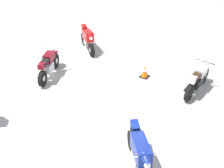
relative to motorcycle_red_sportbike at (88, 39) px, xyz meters
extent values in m
plane|color=#B7B2A8|center=(-3.01, 2.71, -0.59)|extent=(40.00, 40.00, 0.00)
cylinder|color=black|center=(-0.51, 0.42, -0.29)|extent=(0.56, 0.51, 0.60)
cylinder|color=black|center=(0.53, -0.44, -0.29)|extent=(0.60, 0.56, 0.60)
cylinder|color=silver|center=(-0.51, 0.42, -0.29)|extent=(0.28, 0.27, 0.21)
cylinder|color=silver|center=(0.53, -0.44, -0.29)|extent=(0.28, 0.27, 0.21)
cube|color=silver|center=(0.05, -0.04, -0.19)|extent=(0.61, 0.57, 0.32)
cube|color=red|center=(-0.07, 0.06, 0.21)|extent=(0.99, 0.91, 0.57)
cone|color=red|center=(-0.47, 0.39, 0.36)|extent=(0.49, 0.49, 0.39)
cube|color=black|center=(0.24, -0.20, 0.28)|extent=(0.63, 0.58, 0.12)
cube|color=red|center=(0.47, -0.39, 0.36)|extent=(0.41, 0.39, 0.23)
cylinder|color=silver|center=(0.48, -0.30, 0.18)|extent=(0.36, 0.32, 0.17)
cylinder|color=silver|center=(0.38, -0.42, 0.18)|extent=(0.36, 0.32, 0.17)
cylinder|color=silver|center=(-0.36, 0.30, 0.38)|extent=(0.48, 0.56, 0.04)
sphere|color=silver|center=(-0.53, 0.44, 0.31)|extent=(0.16, 0.16, 0.16)
cylinder|color=black|center=(0.22, 2.13, -0.27)|extent=(0.35, 0.64, 0.64)
cylinder|color=black|center=(-0.31, 3.48, -0.27)|extent=(0.35, 0.64, 0.64)
cylinder|color=silver|center=(0.22, 2.13, -0.27)|extent=(0.21, 0.26, 0.22)
cylinder|color=silver|center=(-0.31, 3.48, -0.27)|extent=(0.21, 0.26, 0.22)
cube|color=silver|center=(-0.07, 2.85, -0.17)|extent=(0.47, 0.62, 0.32)
cube|color=maroon|center=(0.01, 2.67, 0.23)|extent=(0.50, 0.64, 0.30)
cube|color=maroon|center=(0.22, 2.13, 0.08)|extent=(0.31, 0.47, 0.08)
cube|color=black|center=(-0.16, 3.09, 0.25)|extent=(0.46, 0.65, 0.12)
cube|color=maroon|center=(-0.27, 3.37, 0.23)|extent=(0.32, 0.38, 0.18)
cylinder|color=silver|center=(-0.05, 3.29, -0.22)|extent=(0.30, 0.56, 0.16)
cylinder|color=silver|center=(0.13, 2.36, 0.48)|extent=(0.66, 0.29, 0.04)
sphere|color=silver|center=(0.21, 2.16, 0.28)|extent=(0.16, 0.16, 0.16)
cylinder|color=black|center=(-4.86, 4.54, -0.29)|extent=(0.56, 0.60, 0.60)
cylinder|color=silver|center=(-4.86, 4.54, -0.29)|extent=(0.27, 0.28, 0.21)
cube|color=silver|center=(-5.26, 5.02, -0.19)|extent=(0.57, 0.61, 0.32)
cube|color=navy|center=(-5.36, 5.14, 0.21)|extent=(0.91, 0.99, 0.57)
cone|color=navy|center=(-5.69, 5.54, 0.36)|extent=(0.49, 0.49, 0.39)
cube|color=black|center=(-5.10, 4.83, 0.28)|extent=(0.59, 0.63, 0.12)
cube|color=navy|center=(-4.91, 4.60, 0.36)|extent=(0.39, 0.41, 0.23)
cylinder|color=silver|center=(-4.88, 4.69, 0.18)|extent=(0.32, 0.36, 0.17)
cylinder|color=silver|center=(-5.00, 4.59, 0.18)|extent=(0.32, 0.36, 0.17)
cylinder|color=silver|center=(-5.60, 5.43, 0.38)|extent=(0.56, 0.48, 0.04)
sphere|color=silver|center=(-5.74, 5.60, 0.31)|extent=(0.16, 0.16, 0.16)
cylinder|color=black|center=(-5.67, 0.00, -0.27)|extent=(0.19, 0.65, 0.64)
cylinder|color=black|center=(-5.52, 1.44, -0.27)|extent=(0.19, 0.65, 0.64)
cylinder|color=black|center=(-5.67, 0.00, -0.27)|extent=(0.16, 0.24, 0.22)
cylinder|color=black|center=(-5.52, 1.44, -0.27)|extent=(0.16, 0.24, 0.22)
cube|color=black|center=(-5.59, 0.77, -0.17)|extent=(0.34, 0.59, 0.32)
cube|color=silver|center=(-5.61, 0.57, 0.23)|extent=(0.38, 0.59, 0.30)
cube|color=silver|center=(-5.67, 0.00, 0.08)|extent=(0.21, 0.45, 0.08)
cube|color=#382314|center=(-5.56, 1.02, 0.25)|extent=(0.32, 0.62, 0.12)
cube|color=silver|center=(-5.53, 1.32, 0.23)|extent=(0.25, 0.34, 0.18)
cylinder|color=black|center=(-5.38, 1.15, -0.22)|extent=(0.17, 0.57, 0.16)
cylinder|color=black|center=(-5.64, 0.24, 0.48)|extent=(0.70, 0.11, 0.04)
sphere|color=silver|center=(-5.67, 0.02, 0.28)|extent=(0.16, 0.16, 0.16)
cube|color=black|center=(-3.46, 0.82, -0.58)|extent=(0.36, 0.36, 0.03)
cone|color=orange|center=(-3.46, 0.82, -0.31)|extent=(0.28, 0.28, 0.50)
cylinder|color=white|center=(-3.46, 0.82, -0.27)|extent=(0.19, 0.19, 0.08)
camera|label=1|loc=(-7.12, 9.44, 5.30)|focal=42.13mm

